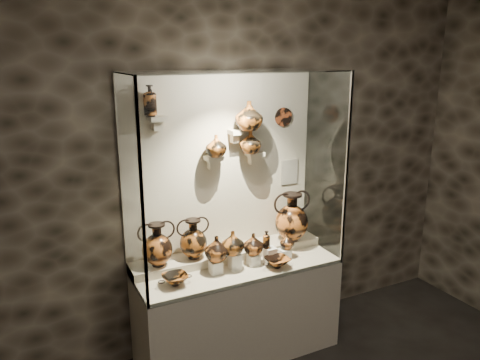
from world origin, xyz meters
name	(u,v)px	position (x,y,z in m)	size (l,w,h in m)	color
wall_back	(221,167)	(0.00, 2.50, 1.60)	(5.00, 0.02, 3.20)	black
plinth	(238,311)	(0.00, 2.18, 0.40)	(1.70, 0.60, 0.80)	beige
front_tier	(238,267)	(0.00, 2.18, 0.82)	(1.68, 0.58, 0.03)	#C2B296
rear_tier	(229,255)	(0.00, 2.35, 0.85)	(1.70, 0.25, 0.10)	#C2B296
back_panel	(221,167)	(0.00, 2.50, 1.60)	(1.70, 0.03, 1.60)	beige
glass_front	(255,184)	(0.00, 1.88, 1.60)	(1.70, 0.01, 1.60)	white
glass_left	(130,189)	(-0.85, 2.18, 1.60)	(0.01, 0.60, 1.60)	white
glass_right	(325,164)	(0.85, 2.18, 1.60)	(0.01, 0.60, 1.60)	white
glass_top	(237,71)	(0.00, 2.18, 2.40)	(1.70, 0.60, 0.01)	white
frame_post_left	(142,200)	(-0.84, 1.89, 1.60)	(0.02, 0.02, 1.60)	gray
frame_post_right	(346,172)	(0.84, 1.89, 1.60)	(0.02, 0.02, 1.60)	gray
pedestal_a	(216,267)	(-0.22, 2.13, 0.88)	(0.09, 0.09, 0.10)	silver
pedestal_b	(235,261)	(-0.05, 2.13, 0.90)	(0.09, 0.09, 0.13)	silver
pedestal_c	(253,260)	(0.12, 2.13, 0.88)	(0.09, 0.09, 0.09)	silver
pedestal_d	(270,254)	(0.28, 2.13, 0.89)	(0.09, 0.09, 0.12)	silver
pedestal_e	(284,253)	(0.42, 2.13, 0.87)	(0.09, 0.09, 0.08)	silver
bracket_ul	(158,119)	(-0.55, 2.42, 2.05)	(0.14, 0.12, 0.04)	beige
bracket_ca	(214,158)	(-0.10, 2.42, 1.70)	(0.14, 0.12, 0.04)	beige
bracket_cb	(235,132)	(0.10, 2.42, 1.90)	(0.10, 0.12, 0.04)	beige
bracket_cc	(255,154)	(0.28, 2.42, 1.70)	(0.14, 0.12, 0.04)	beige
amphora_left	(157,244)	(-0.63, 2.33, 1.08)	(0.28, 0.28, 0.35)	#B45D22
amphora_mid	(193,239)	(-0.33, 2.34, 1.07)	(0.27, 0.27, 0.34)	#A1541C
amphora_right	(292,217)	(0.59, 2.29, 1.12)	(0.35, 0.35, 0.44)	#B45D22
jug_a	(216,248)	(-0.20, 2.15, 1.03)	(0.20, 0.20, 0.20)	#B45D22
jug_b	(233,243)	(-0.07, 2.14, 1.06)	(0.19, 0.19, 0.20)	#A1541C
jug_c	(253,244)	(0.13, 2.15, 1.01)	(0.17, 0.17, 0.18)	#B45D22
jug_e	(287,241)	(0.45, 2.13, 0.97)	(0.12, 0.12, 0.13)	#B45D22
lekythos_small	(266,239)	(0.25, 2.14, 1.04)	(0.07, 0.07, 0.17)	#A1541C
kylix_left	(175,279)	(-0.58, 2.08, 0.88)	(0.25, 0.21, 0.10)	#A1541C
kylix_right	(277,261)	(0.27, 2.00, 0.88)	(0.25, 0.21, 0.10)	#B45D22
lekythos_tall	(150,99)	(-0.61, 2.41, 2.20)	(0.11, 0.11, 0.27)	#B45D22
ovoid_vase_a	(216,146)	(-0.09, 2.38, 1.81)	(0.17, 0.17, 0.18)	#A1541C
ovoid_vase_b	(249,116)	(0.19, 2.36, 2.04)	(0.23, 0.23, 0.24)	#A1541C
ovoid_vase_c	(250,142)	(0.22, 2.38, 1.81)	(0.18, 0.18, 0.19)	#A1541C
wall_plate	(283,117)	(0.59, 2.47, 1.99)	(0.16, 0.16, 0.02)	#A1431F
info_placard	(289,172)	(0.67, 2.47, 1.48)	(0.17, 0.01, 0.23)	beige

